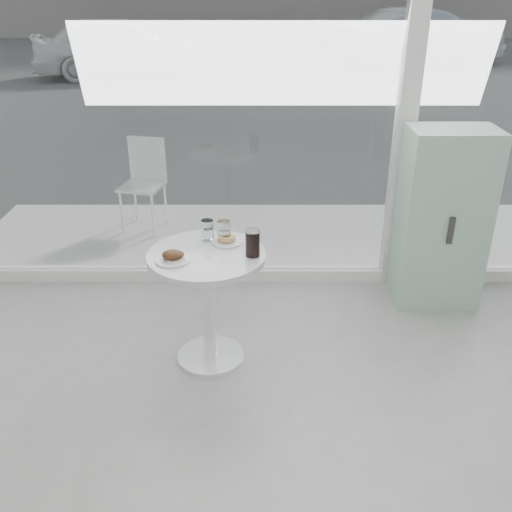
{
  "coord_description": "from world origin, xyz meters",
  "views": [
    {
      "loc": [
        -0.2,
        -1.19,
        2.27
      ],
      "look_at": [
        -0.2,
        1.7,
        0.85
      ],
      "focal_mm": 40.0,
      "sensor_mm": 36.0,
      "label": 1
    }
  ],
  "objects_px": {
    "main_table": "(208,285)",
    "car_silver": "(422,37)",
    "cola_glass": "(253,243)",
    "patio_chair": "(144,178)",
    "plate_fritter": "(173,257)",
    "water_tumbler_a": "(207,231)",
    "car_white": "(121,46)",
    "water_tumbler_b": "(224,232)",
    "mint_cabinet": "(442,219)",
    "plate_donut": "(227,240)"
  },
  "relations": [
    {
      "from": "main_table",
      "to": "car_silver",
      "type": "bearing_deg",
      "value": 70.45
    },
    {
      "from": "car_silver",
      "to": "cola_glass",
      "type": "height_order",
      "value": "car_silver"
    },
    {
      "from": "main_table",
      "to": "patio_chair",
      "type": "distance_m",
      "value": 2.27
    },
    {
      "from": "plate_fritter",
      "to": "water_tumbler_a",
      "type": "bearing_deg",
      "value": 60.14
    },
    {
      "from": "car_white",
      "to": "car_silver",
      "type": "relative_size",
      "value": 0.94
    },
    {
      "from": "water_tumbler_a",
      "to": "water_tumbler_b",
      "type": "distance_m",
      "value": 0.11
    },
    {
      "from": "car_silver",
      "to": "water_tumbler_a",
      "type": "bearing_deg",
      "value": 140.98
    },
    {
      "from": "mint_cabinet",
      "to": "water_tumbler_b",
      "type": "distance_m",
      "value": 1.69
    },
    {
      "from": "patio_chair",
      "to": "water_tumbler_a",
      "type": "xyz_separation_m",
      "value": [
        0.76,
        -1.92,
        0.29
      ]
    },
    {
      "from": "car_silver",
      "to": "plate_donut",
      "type": "bearing_deg",
      "value": 141.52
    },
    {
      "from": "car_silver",
      "to": "main_table",
      "type": "bearing_deg",
      "value": 141.29
    },
    {
      "from": "patio_chair",
      "to": "plate_donut",
      "type": "bearing_deg",
      "value": -52.61
    },
    {
      "from": "mint_cabinet",
      "to": "water_tumbler_a",
      "type": "height_order",
      "value": "mint_cabinet"
    },
    {
      "from": "mint_cabinet",
      "to": "car_silver",
      "type": "relative_size",
      "value": 0.29
    },
    {
      "from": "mint_cabinet",
      "to": "car_white",
      "type": "distance_m",
      "value": 12.15
    },
    {
      "from": "car_white",
      "to": "water_tumbler_b",
      "type": "xyz_separation_m",
      "value": [
        3.18,
        -11.8,
        0.1
      ]
    },
    {
      "from": "patio_chair",
      "to": "car_white",
      "type": "relative_size",
      "value": 0.2
    },
    {
      "from": "main_table",
      "to": "mint_cabinet",
      "type": "height_order",
      "value": "mint_cabinet"
    },
    {
      "from": "patio_chair",
      "to": "car_silver",
      "type": "relative_size",
      "value": 0.19
    },
    {
      "from": "car_silver",
      "to": "water_tumbler_b",
      "type": "distance_m",
      "value": 14.64
    },
    {
      "from": "cola_glass",
      "to": "main_table",
      "type": "bearing_deg",
      "value": 173.77
    },
    {
      "from": "cola_glass",
      "to": "mint_cabinet",
      "type": "bearing_deg",
      "value": 30.66
    },
    {
      "from": "water_tumbler_b",
      "to": "cola_glass",
      "type": "relative_size",
      "value": 0.8
    },
    {
      "from": "plate_donut",
      "to": "water_tumbler_b",
      "type": "xyz_separation_m",
      "value": [
        -0.02,
        0.03,
        0.04
      ]
    },
    {
      "from": "mint_cabinet",
      "to": "car_silver",
      "type": "distance_m",
      "value": 13.6
    },
    {
      "from": "car_silver",
      "to": "water_tumbler_a",
      "type": "height_order",
      "value": "car_silver"
    },
    {
      "from": "plate_donut",
      "to": "plate_fritter",
      "type": "bearing_deg",
      "value": -140.14
    },
    {
      "from": "car_silver",
      "to": "water_tumbler_b",
      "type": "bearing_deg",
      "value": 141.42
    },
    {
      "from": "plate_fritter",
      "to": "cola_glass",
      "type": "height_order",
      "value": "cola_glass"
    },
    {
      "from": "patio_chair",
      "to": "water_tumbler_b",
      "type": "distance_m",
      "value": 2.16
    },
    {
      "from": "main_table",
      "to": "water_tumbler_a",
      "type": "height_order",
      "value": "water_tumbler_a"
    },
    {
      "from": "car_white",
      "to": "plate_fritter",
      "type": "relative_size",
      "value": 20.62
    },
    {
      "from": "car_white",
      "to": "water_tumbler_b",
      "type": "height_order",
      "value": "car_white"
    },
    {
      "from": "main_table",
      "to": "plate_donut",
      "type": "height_order",
      "value": "plate_donut"
    },
    {
      "from": "plate_fritter",
      "to": "plate_donut",
      "type": "bearing_deg",
      "value": 39.86
    },
    {
      "from": "patio_chair",
      "to": "water_tumbler_a",
      "type": "height_order",
      "value": "patio_chair"
    },
    {
      "from": "car_silver",
      "to": "water_tumbler_b",
      "type": "relative_size",
      "value": 34.17
    },
    {
      "from": "water_tumbler_b",
      "to": "car_white",
      "type": "bearing_deg",
      "value": 105.06
    },
    {
      "from": "car_white",
      "to": "water_tumbler_b",
      "type": "distance_m",
      "value": 12.22
    },
    {
      "from": "main_table",
      "to": "plate_donut",
      "type": "bearing_deg",
      "value": 52.49
    },
    {
      "from": "patio_chair",
      "to": "water_tumbler_a",
      "type": "relative_size",
      "value": 6.76
    },
    {
      "from": "patio_chair",
      "to": "plate_donut",
      "type": "distance_m",
      "value": 2.18
    },
    {
      "from": "main_table",
      "to": "car_silver",
      "type": "height_order",
      "value": "car_silver"
    },
    {
      "from": "water_tumbler_a",
      "to": "plate_donut",
      "type": "bearing_deg",
      "value": -24.62
    },
    {
      "from": "car_white",
      "to": "cola_glass",
      "type": "bearing_deg",
      "value": -179.97
    },
    {
      "from": "plate_fritter",
      "to": "cola_glass",
      "type": "xyz_separation_m",
      "value": [
        0.47,
        0.07,
        0.05
      ]
    },
    {
      "from": "patio_chair",
      "to": "plate_fritter",
      "type": "bearing_deg",
      "value": -62.08
    },
    {
      "from": "cola_glass",
      "to": "plate_donut",
      "type": "bearing_deg",
      "value": 131.64
    },
    {
      "from": "plate_fritter",
      "to": "cola_glass",
      "type": "bearing_deg",
      "value": 8.46
    },
    {
      "from": "patio_chair",
      "to": "water_tumbler_b",
      "type": "relative_size",
      "value": 6.46
    }
  ]
}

